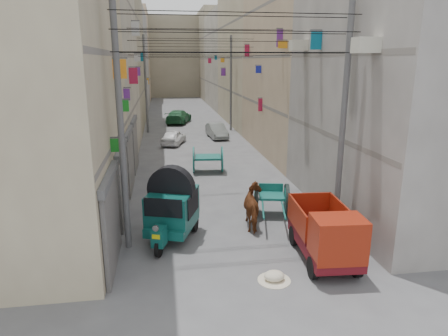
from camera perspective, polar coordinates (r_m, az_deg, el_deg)
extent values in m
cube|color=slate|center=(14.80, -15.63, 3.78)|extent=(0.25, 9.80, 0.18)
cube|color=slate|center=(14.54, -16.49, 15.44)|extent=(0.25, 9.80, 0.18)
cube|color=#BAB19F|center=(26.05, -22.07, 14.13)|extent=(8.00, 12.00, 12.00)
cube|color=slate|center=(25.64, -12.89, 8.55)|extent=(0.25, 11.76, 0.18)
cube|color=slate|center=(25.49, -13.30, 15.26)|extent=(0.25, 11.76, 0.18)
cube|color=slate|center=(25.69, -13.74, 21.95)|extent=(0.25, 11.76, 0.18)
cube|color=gray|center=(38.85, -17.89, 15.95)|extent=(8.00, 14.00, 14.00)
cube|color=slate|center=(38.56, -11.64, 10.71)|extent=(0.25, 13.72, 0.18)
cube|color=slate|center=(38.47, -11.88, 15.16)|extent=(0.25, 13.72, 0.18)
cube|color=slate|center=(38.60, -12.14, 19.61)|extent=(0.25, 13.72, 0.18)
cube|color=#A09B96|center=(52.73, -15.47, 14.53)|extent=(8.00, 14.00, 11.80)
cube|color=slate|center=(52.53, -10.97, 11.84)|extent=(0.25, 13.72, 0.18)
cube|color=slate|center=(52.45, -11.14, 15.11)|extent=(0.25, 13.72, 0.18)
cube|color=slate|center=(52.55, -11.31, 18.38)|extent=(0.25, 13.72, 0.18)
cube|color=tan|center=(65.67, -14.27, 15.37)|extent=(8.00, 12.00, 13.50)
cube|color=slate|center=(65.51, -10.60, 12.46)|extent=(0.25, 11.76, 0.18)
cube|color=slate|center=(65.45, -10.73, 15.08)|extent=(0.25, 11.76, 0.18)
cube|color=slate|center=(65.53, -10.87, 17.70)|extent=(0.25, 11.76, 0.18)
cube|color=#A09B96|center=(17.75, 27.85, 15.17)|extent=(8.00, 10.00, 13.00)
cube|color=slate|center=(16.04, 15.11, 4.66)|extent=(0.25, 9.80, 0.18)
cube|color=slate|center=(15.80, 15.88, 15.41)|extent=(0.25, 9.80, 0.18)
cube|color=tan|center=(27.44, 13.78, 14.78)|extent=(8.00, 12.00, 12.00)
cube|color=slate|center=(26.37, 5.48, 9.03)|extent=(0.25, 11.76, 0.18)
cube|color=slate|center=(26.23, 5.65, 15.56)|extent=(0.25, 11.76, 0.18)
cube|color=slate|center=(26.43, 5.83, 22.08)|extent=(0.25, 11.76, 0.18)
cube|color=#BAAE8C|center=(39.80, 6.52, 16.52)|extent=(8.00, 14.00, 14.00)
cube|color=slate|center=(39.06, 0.75, 11.06)|extent=(0.25, 13.72, 0.18)
cube|color=slate|center=(38.96, 0.76, 15.47)|extent=(0.25, 13.72, 0.18)
cube|color=slate|center=(39.09, 0.78, 19.87)|extent=(0.25, 13.72, 0.18)
cube|color=#BAB19F|center=(53.43, 2.44, 15.04)|extent=(8.00, 14.00, 11.80)
cube|color=slate|center=(52.89, -1.82, 12.12)|extent=(0.25, 13.72, 0.18)
cube|color=slate|center=(52.82, -1.85, 15.37)|extent=(0.25, 13.72, 0.18)
cube|color=slate|center=(52.92, -1.87, 18.62)|extent=(0.25, 13.72, 0.18)
cube|color=gray|center=(66.24, 0.19, 15.80)|extent=(8.00, 12.00, 13.50)
cube|color=slate|center=(65.80, -3.24, 12.69)|extent=(0.25, 11.76, 0.18)
cube|color=slate|center=(65.74, -3.28, 15.31)|extent=(0.25, 11.76, 0.18)
cube|color=slate|center=(65.82, -3.32, 17.92)|extent=(0.25, 11.76, 0.18)
cube|color=gray|center=(72.46, -7.21, 15.43)|extent=(22.00, 10.00, 13.00)
cube|color=#4C4C51|center=(12.26, -15.72, -7.86)|extent=(0.12, 3.00, 2.60)
cube|color=#515153|center=(11.78, -16.12, -1.34)|extent=(0.18, 3.20, 0.25)
cube|color=#4C4C51|center=(15.72, -14.21, -2.63)|extent=(0.12, 3.00, 2.60)
cube|color=#515153|center=(15.35, -14.49, 2.53)|extent=(0.18, 3.20, 0.25)
cube|color=#4C4C51|center=(19.27, -13.27, 0.69)|extent=(0.12, 3.00, 2.60)
cube|color=#515153|center=(18.97, -13.47, 4.94)|extent=(0.18, 3.20, 0.25)
cube|color=#4C4C51|center=(22.96, -12.60, 3.03)|extent=(0.12, 3.00, 2.60)
cube|color=#515153|center=(22.71, -12.76, 6.61)|extent=(0.18, 3.20, 0.25)
cube|color=orange|center=(41.16, -0.22, 15.14)|extent=(0.38, 0.08, 0.41)
cube|color=orange|center=(48.11, -10.85, 12.07)|extent=(0.27, 0.08, 0.71)
cube|color=#188821|center=(13.20, -14.95, 3.17)|extent=(0.44, 0.08, 0.42)
cube|color=#A81639|center=(22.28, -12.83, 12.72)|extent=(0.45, 0.08, 0.84)
cube|color=#A81639|center=(51.66, -2.06, 15.06)|extent=(0.41, 0.08, 0.59)
cube|color=#188821|center=(16.35, -14.11, 8.61)|extent=(0.38, 0.08, 0.44)
cube|color=#692790|center=(40.44, -0.10, 13.55)|extent=(0.43, 0.08, 0.72)
cube|color=#0C6787|center=(46.45, -1.18, 15.47)|extent=(0.28, 0.08, 0.44)
cube|color=#BABABA|center=(26.53, -12.55, 18.86)|extent=(0.48, 0.08, 0.84)
cube|color=#BABABA|center=(44.58, -10.97, 11.90)|extent=(0.31, 0.08, 0.44)
cube|color=#1821A9|center=(26.18, 4.94, 13.86)|extent=(0.35, 0.08, 0.45)
cube|color=#A81639|center=(29.73, 3.30, 16.41)|extent=(0.34, 0.08, 0.79)
cube|color=#692790|center=(18.57, -13.72, 10.16)|extent=(0.28, 0.08, 0.52)
cube|color=#0C6787|center=(36.08, -11.65, 15.30)|extent=(0.28, 0.08, 0.74)
cube|color=#A81639|center=(25.84, 5.20, 8.97)|extent=(0.26, 0.08, 0.80)
cube|color=orange|center=(16.97, 13.10, 17.19)|extent=(0.34, 0.08, 0.55)
cube|color=orange|center=(15.05, -14.68, 13.53)|extent=(0.47, 0.08, 0.67)
cube|color=#BABABA|center=(27.61, -12.28, 15.15)|extent=(0.40, 0.08, 0.47)
cube|color=#692790|center=(28.14, -12.20, 13.32)|extent=(0.32, 0.08, 0.55)
cube|color=orange|center=(21.08, 8.38, 17.04)|extent=(0.47, 0.08, 0.35)
cube|color=#692790|center=(21.91, 7.95, 17.88)|extent=(0.32, 0.08, 0.89)
cube|color=#0C6787|center=(16.87, 13.04, 17.33)|extent=(0.44, 0.08, 0.69)
cube|color=orange|center=(12.89, -16.28, 1.19)|extent=(0.10, 3.20, 0.80)
cube|color=#0C6787|center=(21.70, -13.39, 6.86)|extent=(0.10, 3.20, 0.80)
cube|color=#692790|center=(33.60, -11.89, 9.74)|extent=(0.10, 3.20, 0.80)
cube|color=#692790|center=(45.55, -11.16, 11.11)|extent=(0.10, 3.20, 0.80)
cube|color=orange|center=(14.28, 18.02, 2.38)|extent=(0.10, 3.20, 0.80)
cube|color=#A81639|center=(22.55, 7.81, 7.42)|extent=(0.10, 3.20, 0.80)
cube|color=#BABABA|center=(34.16, 2.05, 10.13)|extent=(0.10, 3.20, 0.80)
cube|color=#0C6787|center=(45.97, -0.80, 11.42)|extent=(0.10, 3.20, 0.80)
cube|color=beige|center=(12.90, 19.63, 16.21)|extent=(0.70, 0.55, 0.45)
cube|color=beige|center=(18.43, 10.60, 16.85)|extent=(0.70, 0.55, 0.45)
cylinder|color=#515153|center=(12.64, -14.53, 5.68)|extent=(0.20, 0.20, 8.00)
cylinder|color=#515153|center=(13.90, 16.64, 6.36)|extent=(0.20, 0.20, 8.00)
cylinder|color=#515153|center=(34.50, -11.12, 11.58)|extent=(0.20, 0.20, 8.00)
cylinder|color=#515153|center=(34.99, 1.00, 11.90)|extent=(0.20, 0.20, 8.00)
cylinder|color=black|center=(12.15, 2.34, 16.20)|extent=(7.40, 0.02, 0.02)
cylinder|color=black|center=(12.18, 2.37, 19.03)|extent=(7.40, 0.02, 0.02)
cylinder|color=black|center=(12.22, 2.40, 21.37)|extent=(7.40, 0.02, 0.02)
cylinder|color=black|center=(13.13, 1.47, 16.13)|extent=(7.40, 0.02, 0.02)
cylinder|color=black|center=(13.16, 1.49, 18.74)|extent=(7.40, 0.02, 0.02)
cylinder|color=black|center=(13.20, 1.51, 20.91)|extent=(7.40, 0.02, 0.02)
cylinder|color=black|center=(18.57, -1.66, 15.83)|extent=(7.40, 0.02, 0.02)
cylinder|color=black|center=(18.59, -1.67, 17.68)|extent=(7.40, 0.02, 0.02)
cylinder|color=black|center=(18.62, -1.68, 19.22)|extent=(7.40, 0.02, 0.02)
cylinder|color=black|center=(26.53, -3.90, 15.59)|extent=(7.40, 0.02, 0.02)
cylinder|color=black|center=(26.54, -3.93, 16.89)|extent=(7.40, 0.02, 0.02)
cylinder|color=black|center=(26.56, -3.95, 17.97)|extent=(7.40, 0.02, 0.02)
cylinder|color=black|center=(34.50, -5.11, 15.45)|extent=(7.40, 0.02, 0.02)
cylinder|color=black|center=(34.51, -5.13, 16.45)|extent=(7.40, 0.02, 0.02)
cylinder|color=black|center=(34.53, -5.15, 17.28)|extent=(7.40, 0.02, 0.02)
cylinder|color=black|center=(12.88, -9.28, -11.15)|extent=(0.33, 0.63, 0.62)
cylinder|color=black|center=(14.86, -8.78, -7.45)|extent=(0.33, 0.63, 0.62)
cylinder|color=black|center=(14.53, -4.23, -7.85)|extent=(0.33, 0.63, 0.62)
cube|color=#0C453F|center=(14.02, -7.35, -7.84)|extent=(1.99, 2.43, 0.31)
cube|color=#0C453F|center=(12.78, -9.26, -9.63)|extent=(0.53, 0.59, 0.61)
cylinder|color=silver|center=(12.41, -9.73, -8.49)|extent=(0.21, 0.12, 0.20)
cube|color=#CCC40B|center=(12.50, -9.71, -9.68)|extent=(0.24, 0.11, 0.13)
cube|color=#0C453F|center=(13.84, -7.37, -5.36)|extent=(1.97, 2.24, 1.05)
cube|color=black|center=(12.89, -8.70, -5.67)|extent=(1.22, 0.48, 0.61)
cube|color=black|center=(14.03, -10.22, -4.71)|extent=(0.48, 1.26, 0.72)
cube|color=black|center=(13.60, -4.46, -5.15)|extent=(0.48, 1.26, 0.72)
cube|color=silver|center=(13.18, -8.61, -9.07)|extent=(1.32, 0.51, 0.07)
cylinder|color=black|center=(15.90, 4.61, -4.48)|extent=(0.41, 1.29, 1.29)
cylinder|color=#14574F|center=(15.90, 4.61, -4.48)|extent=(0.37, 1.02, 1.01)
cylinder|color=#515153|center=(15.90, 4.61, -4.48)|extent=(0.23, 0.21, 0.17)
cylinder|color=black|center=(15.97, 8.94, -4.54)|extent=(0.41, 1.29, 1.29)
cylinder|color=#14574F|center=(15.97, 8.94, -4.54)|extent=(0.37, 1.02, 1.01)
cylinder|color=#515153|center=(15.97, 8.94, -4.54)|extent=(0.23, 0.21, 0.17)
cylinder|color=#515153|center=(15.92, 6.78, -4.51)|extent=(1.23, 0.34, 0.07)
cube|color=#14574F|center=(15.87, 6.80, -3.95)|extent=(1.17, 1.20, 0.09)
cube|color=#14574F|center=(16.24, 6.74, -2.74)|extent=(0.96, 0.28, 0.32)
cylinder|color=#14574F|center=(14.79, 5.59, -5.66)|extent=(0.52, 2.09, 0.06)
cylinder|color=#14574F|center=(14.83, 8.45, -5.69)|extent=(0.52, 2.09, 0.06)
cylinder|color=black|center=(11.84, 12.58, -13.76)|extent=(0.22, 0.65, 0.64)
cylinder|color=black|center=(13.68, 9.92, -9.50)|extent=(0.22, 0.65, 0.64)
cylinder|color=black|center=(12.26, 18.40, -13.15)|extent=(0.22, 0.65, 0.64)
cylinder|color=black|center=(14.04, 15.00, -9.14)|extent=(0.22, 0.65, 0.64)
cube|color=#520B13|center=(12.84, 13.96, -10.39)|extent=(1.64, 3.31, 0.34)
cube|color=maroon|center=(11.60, 15.94, -9.67)|extent=(1.48, 1.12, 1.22)
cube|color=black|center=(11.17, 16.80, -10.17)|extent=(1.27, 0.15, 0.54)
cube|color=#520B13|center=(13.19, 13.30, -8.38)|extent=(1.61, 2.24, 0.12)
cube|color=maroon|center=(12.83, 10.37, -6.86)|extent=(0.21, 2.15, 0.83)
cube|color=maroon|center=(13.27, 16.36, -6.50)|extent=(0.21, 2.15, 0.83)
cube|color=maroon|center=(13.97, 12.09, -5.11)|extent=(1.46, 0.16, 0.83)
cylinder|color=#14574F|center=(21.86, -4.35, 1.19)|extent=(0.23, 1.44, 1.44)
cylinder|color=#14574F|center=(21.88, -0.28, 1.25)|extent=(0.23, 1.44, 1.44)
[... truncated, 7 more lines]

